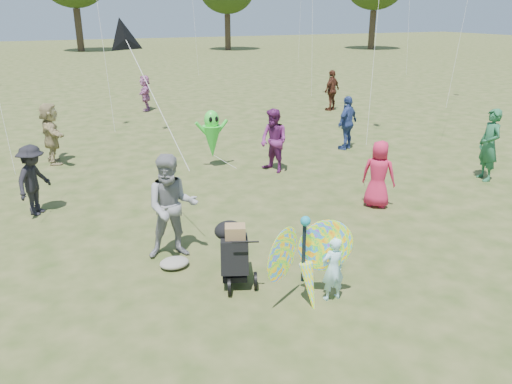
{
  "coord_description": "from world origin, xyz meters",
  "views": [
    {
      "loc": [
        -3.98,
        -6.91,
        4.48
      ],
      "look_at": [
        -0.2,
        1.5,
        1.1
      ],
      "focal_mm": 35.0,
      "sensor_mm": 36.0,
      "label": 1
    }
  ],
  "objects_px": {
    "crowd_h": "(332,90)",
    "butterfly_kite": "(306,262)",
    "crowd_j": "(145,93)",
    "crowd_d": "(51,134)",
    "crowd_a": "(379,174)",
    "crowd_e": "(274,141)",
    "crowd_b": "(34,180)",
    "adult_man": "(172,207)",
    "crowd_f": "(489,145)",
    "crowd_c": "(347,123)",
    "jogging_stroller": "(233,249)",
    "child_girl": "(333,269)",
    "alien_kite": "(212,136)"
  },
  "relations": [
    {
      "from": "butterfly_kite",
      "to": "crowd_e",
      "type": "bearing_deg",
      "value": 68.02
    },
    {
      "from": "crowd_a",
      "to": "crowd_e",
      "type": "bearing_deg",
      "value": -23.61
    },
    {
      "from": "crowd_h",
      "to": "crowd_j",
      "type": "distance_m",
      "value": 8.72
    },
    {
      "from": "jogging_stroller",
      "to": "butterfly_kite",
      "type": "xyz_separation_m",
      "value": [
        0.77,
        -1.15,
        0.15
      ]
    },
    {
      "from": "child_girl",
      "to": "crowd_d",
      "type": "xyz_separation_m",
      "value": [
        -3.65,
        10.12,
        0.38
      ]
    },
    {
      "from": "adult_man",
      "to": "crowd_a",
      "type": "distance_m",
      "value": 5.18
    },
    {
      "from": "adult_man",
      "to": "crowd_d",
      "type": "height_order",
      "value": "adult_man"
    },
    {
      "from": "crowd_d",
      "to": "butterfly_kite",
      "type": "xyz_separation_m",
      "value": [
        3.18,
        -10.06,
        -0.18
      ]
    },
    {
      "from": "crowd_b",
      "to": "crowd_h",
      "type": "distance_m",
      "value": 15.38
    },
    {
      "from": "adult_man",
      "to": "child_girl",
      "type": "bearing_deg",
      "value": -40.22
    },
    {
      "from": "crowd_f",
      "to": "crowd_e",
      "type": "bearing_deg",
      "value": -105.82
    },
    {
      "from": "crowd_c",
      "to": "crowd_d",
      "type": "bearing_deg",
      "value": -39.7
    },
    {
      "from": "crowd_d",
      "to": "crowd_e",
      "type": "distance_m",
      "value": 6.81
    },
    {
      "from": "jogging_stroller",
      "to": "crowd_a",
      "type": "bearing_deg",
      "value": 43.98
    },
    {
      "from": "crowd_h",
      "to": "butterfly_kite",
      "type": "distance_m",
      "value": 16.76
    },
    {
      "from": "crowd_a",
      "to": "crowd_h",
      "type": "bearing_deg",
      "value": -67.56
    },
    {
      "from": "alien_kite",
      "to": "crowd_j",
      "type": "bearing_deg",
      "value": 88.97
    },
    {
      "from": "crowd_b",
      "to": "crowd_f",
      "type": "bearing_deg",
      "value": -66.87
    },
    {
      "from": "crowd_d",
      "to": "crowd_a",
      "type": "bearing_deg",
      "value": -139.52
    },
    {
      "from": "crowd_f",
      "to": "crowd_c",
      "type": "bearing_deg",
      "value": -143.09
    },
    {
      "from": "crowd_a",
      "to": "crowd_f",
      "type": "distance_m",
      "value": 4.03
    },
    {
      "from": "crowd_a",
      "to": "crowd_d",
      "type": "xyz_separation_m",
      "value": [
        -6.87,
        7.03,
        0.13
      ]
    },
    {
      "from": "crowd_h",
      "to": "jogging_stroller",
      "type": "height_order",
      "value": "crowd_h"
    },
    {
      "from": "crowd_d",
      "to": "jogging_stroller",
      "type": "bearing_deg",
      "value": -168.76
    },
    {
      "from": "crowd_b",
      "to": "crowd_f",
      "type": "height_order",
      "value": "crowd_f"
    },
    {
      "from": "child_girl",
      "to": "alien_kite",
      "type": "bearing_deg",
      "value": -93.37
    },
    {
      "from": "crowd_d",
      "to": "butterfly_kite",
      "type": "height_order",
      "value": "crowd_d"
    },
    {
      "from": "crowd_d",
      "to": "crowd_h",
      "type": "height_order",
      "value": "crowd_d"
    },
    {
      "from": "jogging_stroller",
      "to": "alien_kite",
      "type": "bearing_deg",
      "value": 94.62
    },
    {
      "from": "adult_man",
      "to": "crowd_j",
      "type": "relative_size",
      "value": 1.24
    },
    {
      "from": "crowd_a",
      "to": "crowd_e",
      "type": "distance_m",
      "value": 3.66
    },
    {
      "from": "child_girl",
      "to": "jogging_stroller",
      "type": "bearing_deg",
      "value": -42.43
    },
    {
      "from": "alien_kite",
      "to": "crowd_c",
      "type": "bearing_deg",
      "value": 1.77
    },
    {
      "from": "crowd_b",
      "to": "crowd_f",
      "type": "xyz_separation_m",
      "value": [
        11.48,
        -2.44,
        0.17
      ]
    },
    {
      "from": "child_girl",
      "to": "crowd_b",
      "type": "xyz_separation_m",
      "value": [
        -4.26,
        5.93,
        0.27
      ]
    },
    {
      "from": "crowd_a",
      "to": "jogging_stroller",
      "type": "bearing_deg",
      "value": 72.53
    },
    {
      "from": "crowd_d",
      "to": "crowd_j",
      "type": "bearing_deg",
      "value": -35.15
    },
    {
      "from": "adult_man",
      "to": "crowd_e",
      "type": "height_order",
      "value": "adult_man"
    },
    {
      "from": "crowd_j",
      "to": "crowd_d",
      "type": "bearing_deg",
      "value": -16.11
    },
    {
      "from": "crowd_h",
      "to": "alien_kite",
      "type": "height_order",
      "value": "crowd_h"
    },
    {
      "from": "crowd_b",
      "to": "crowd_h",
      "type": "relative_size",
      "value": 0.88
    },
    {
      "from": "adult_man",
      "to": "butterfly_kite",
      "type": "xyz_separation_m",
      "value": [
        1.46,
        -2.51,
        -0.25
      ]
    },
    {
      "from": "crowd_a",
      "to": "crowd_f",
      "type": "relative_size",
      "value": 0.81
    },
    {
      "from": "crowd_h",
      "to": "crowd_a",
      "type": "bearing_deg",
      "value": 37.31
    },
    {
      "from": "child_girl",
      "to": "crowd_h",
      "type": "bearing_deg",
      "value": -120.6
    },
    {
      "from": "butterfly_kite",
      "to": "child_girl",
      "type": "bearing_deg",
      "value": -6.49
    },
    {
      "from": "crowd_e",
      "to": "crowd_h",
      "type": "bearing_deg",
      "value": 120.73
    },
    {
      "from": "crowd_b",
      "to": "butterfly_kite",
      "type": "xyz_separation_m",
      "value": [
        3.79,
        -5.87,
        -0.06
      ]
    },
    {
      "from": "crowd_a",
      "to": "crowd_e",
      "type": "xyz_separation_m",
      "value": [
        -1.05,
        3.5,
        0.11
      ]
    },
    {
      "from": "child_girl",
      "to": "crowd_b",
      "type": "relative_size",
      "value": 0.67
    }
  ]
}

